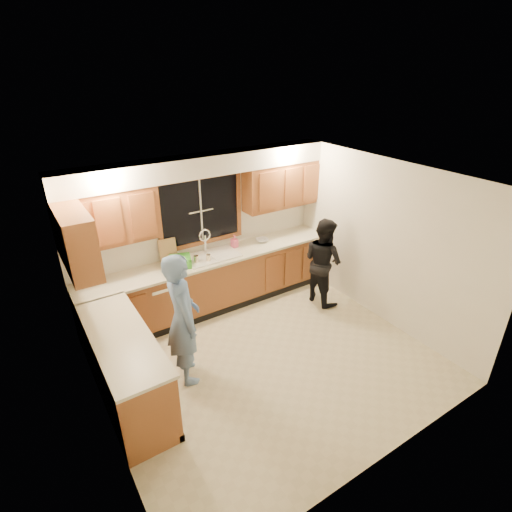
% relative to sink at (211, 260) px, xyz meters
% --- Properties ---
extents(floor, '(4.20, 4.20, 0.00)m').
position_rel_sink_xyz_m(floor, '(0.00, -1.60, -0.86)').
color(floor, beige).
rests_on(floor, ground).
extents(ceiling, '(4.20, 4.20, 0.00)m').
position_rel_sink_xyz_m(ceiling, '(0.00, -1.60, 1.64)').
color(ceiling, white).
extents(wall_back, '(4.20, 0.00, 4.20)m').
position_rel_sink_xyz_m(wall_back, '(0.00, 0.30, 0.39)').
color(wall_back, white).
rests_on(wall_back, ground).
extents(wall_left, '(0.00, 3.80, 3.80)m').
position_rel_sink_xyz_m(wall_left, '(-2.10, -1.60, 0.39)').
color(wall_left, white).
rests_on(wall_left, ground).
extents(wall_right, '(0.00, 3.80, 3.80)m').
position_rel_sink_xyz_m(wall_right, '(2.10, -1.60, 0.39)').
color(wall_right, white).
rests_on(wall_right, ground).
extents(base_cabinets_back, '(4.20, 0.60, 0.88)m').
position_rel_sink_xyz_m(base_cabinets_back, '(0.00, -0.00, -0.42)').
color(base_cabinets_back, '#98562C').
rests_on(base_cabinets_back, ground).
extents(base_cabinets_left, '(0.60, 1.90, 0.88)m').
position_rel_sink_xyz_m(base_cabinets_left, '(-1.80, -1.25, -0.42)').
color(base_cabinets_left, '#98562C').
rests_on(base_cabinets_left, ground).
extents(countertop_back, '(4.20, 0.63, 0.04)m').
position_rel_sink_xyz_m(countertop_back, '(0.00, -0.02, 0.04)').
color(countertop_back, beige).
rests_on(countertop_back, base_cabinets_back).
extents(countertop_left, '(0.63, 1.90, 0.04)m').
position_rel_sink_xyz_m(countertop_left, '(-1.79, -1.25, 0.04)').
color(countertop_left, beige).
rests_on(countertop_left, base_cabinets_left).
extents(upper_cabinets_left, '(1.35, 0.33, 0.75)m').
position_rel_sink_xyz_m(upper_cabinets_left, '(-1.43, 0.13, 0.96)').
color(upper_cabinets_left, '#98562C').
rests_on(upper_cabinets_left, wall_back).
extents(upper_cabinets_right, '(1.35, 0.33, 0.75)m').
position_rel_sink_xyz_m(upper_cabinets_right, '(1.43, 0.13, 0.96)').
color(upper_cabinets_right, '#98562C').
rests_on(upper_cabinets_right, wall_back).
extents(upper_cabinets_return, '(0.33, 0.90, 0.75)m').
position_rel_sink_xyz_m(upper_cabinets_return, '(-1.94, -0.48, 0.96)').
color(upper_cabinets_return, '#98562C').
rests_on(upper_cabinets_return, wall_left).
extents(soffit, '(4.20, 0.35, 0.30)m').
position_rel_sink_xyz_m(soffit, '(0.00, 0.12, 1.49)').
color(soffit, white).
rests_on(soffit, wall_back).
extents(window_frame, '(1.44, 0.03, 1.14)m').
position_rel_sink_xyz_m(window_frame, '(0.00, 0.29, 0.74)').
color(window_frame, black).
rests_on(window_frame, wall_back).
extents(sink, '(0.86, 0.52, 0.57)m').
position_rel_sink_xyz_m(sink, '(0.00, 0.00, 0.00)').
color(sink, white).
rests_on(sink, countertop_back).
extents(dishwasher, '(0.60, 0.56, 0.82)m').
position_rel_sink_xyz_m(dishwasher, '(-0.85, -0.01, -0.45)').
color(dishwasher, white).
rests_on(dishwasher, floor).
extents(stove, '(0.58, 0.75, 0.90)m').
position_rel_sink_xyz_m(stove, '(-1.80, -1.82, -0.41)').
color(stove, white).
rests_on(stove, floor).
extents(man, '(0.52, 0.70, 1.75)m').
position_rel_sink_xyz_m(man, '(-1.04, -1.28, 0.01)').
color(man, '#688DC5').
rests_on(man, floor).
extents(woman, '(0.60, 0.75, 1.48)m').
position_rel_sink_xyz_m(woman, '(1.63, -0.81, -0.12)').
color(woman, black).
rests_on(woman, floor).
extents(knife_block, '(0.11, 0.09, 0.20)m').
position_rel_sink_xyz_m(knife_block, '(-1.82, 0.12, 0.15)').
color(knife_block, '#9E572B').
rests_on(knife_block, countertop_back).
extents(cutting_board, '(0.28, 0.11, 0.36)m').
position_rel_sink_xyz_m(cutting_board, '(-0.62, 0.22, 0.24)').
color(cutting_board, tan).
rests_on(cutting_board, countertop_back).
extents(dish_crate, '(0.39, 0.37, 0.15)m').
position_rel_sink_xyz_m(dish_crate, '(-0.53, -0.03, 0.13)').
color(dish_crate, green).
rests_on(dish_crate, countertop_back).
extents(soap_bottle, '(0.11, 0.11, 0.21)m').
position_rel_sink_xyz_m(soap_bottle, '(0.49, 0.12, 0.16)').
color(soap_bottle, '#FA5F8D').
rests_on(soap_bottle, countertop_back).
extents(bowl, '(0.25, 0.25, 0.05)m').
position_rel_sink_xyz_m(bowl, '(1.00, 0.05, 0.08)').
color(bowl, silver).
rests_on(bowl, countertop_back).
extents(can_left, '(0.09, 0.09, 0.13)m').
position_rel_sink_xyz_m(can_left, '(-0.29, -0.08, 0.12)').
color(can_left, beige).
rests_on(can_left, countertop_back).
extents(can_right, '(0.09, 0.09, 0.13)m').
position_rel_sink_xyz_m(can_right, '(-0.12, -0.14, 0.12)').
color(can_right, beige).
rests_on(can_right, countertop_back).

